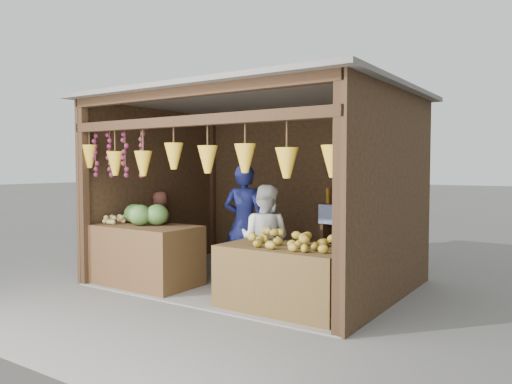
% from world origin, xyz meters
% --- Properties ---
extents(ground, '(80.00, 80.00, 0.00)m').
position_xyz_m(ground, '(0.00, 0.00, 0.00)').
color(ground, '#514F49').
rests_on(ground, ground).
extents(stall_structure, '(4.30, 3.30, 2.66)m').
position_xyz_m(stall_structure, '(-0.03, -0.04, 1.67)').
color(stall_structure, slate).
rests_on(stall_structure, ground).
extents(back_shelf, '(1.25, 0.32, 1.32)m').
position_xyz_m(back_shelf, '(1.05, 1.28, 0.87)').
color(back_shelf, '#382314').
rests_on(back_shelf, ground).
extents(counter_left, '(1.47, 0.85, 0.84)m').
position_xyz_m(counter_left, '(-1.18, -1.00, 0.42)').
color(counter_left, '#493218').
rests_on(counter_left, ground).
extents(counter_right, '(1.51, 0.85, 0.75)m').
position_xyz_m(counter_right, '(1.06, -0.96, 0.37)').
color(counter_right, '#4A3418').
rests_on(counter_right, ground).
extents(stool, '(0.29, 0.29, 0.27)m').
position_xyz_m(stool, '(-1.86, -0.02, 0.13)').
color(stool, black).
rests_on(stool, ground).
extents(man_standing, '(0.71, 0.57, 1.70)m').
position_xyz_m(man_standing, '(-0.16, -0.06, 0.85)').
color(man_standing, '#121644').
rests_on(man_standing, ground).
extents(woman_standing, '(0.77, 0.65, 1.43)m').
position_xyz_m(woman_standing, '(0.42, -0.42, 0.71)').
color(woman_standing, white).
rests_on(woman_standing, ground).
extents(vendor_seated, '(0.57, 0.56, 0.99)m').
position_xyz_m(vendor_seated, '(-1.86, -0.02, 0.77)').
color(vendor_seated, brown).
rests_on(vendor_seated, stool).
extents(melon_pile, '(1.00, 0.50, 0.32)m').
position_xyz_m(melon_pile, '(-1.26, -0.91, 1.00)').
color(melon_pile, '#165318').
rests_on(melon_pile, counter_left).
extents(tanfruit_pile, '(0.34, 0.40, 0.13)m').
position_xyz_m(tanfruit_pile, '(-1.74, -1.07, 0.91)').
color(tanfruit_pile, tan).
rests_on(tanfruit_pile, counter_left).
extents(mango_pile, '(1.40, 0.64, 0.22)m').
position_xyz_m(mango_pile, '(1.08, -0.98, 0.86)').
color(mango_pile, '#BF6A19').
rests_on(mango_pile, counter_right).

